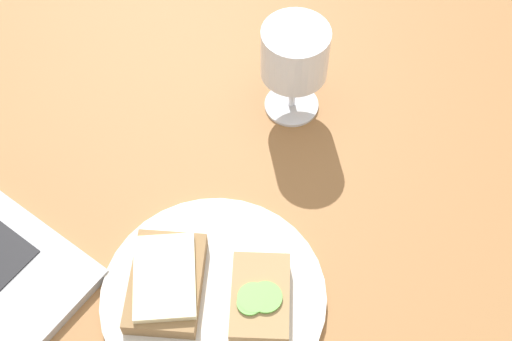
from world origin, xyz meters
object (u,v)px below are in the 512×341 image
sandwich_with_cucumber (260,299)px  wine_glass (295,57)px  plate (214,297)px  sandwich_with_cheese (166,281)px

sandwich_with_cucumber → wine_glass: size_ratio=0.85×
plate → sandwich_with_cucumber: size_ratio=2.15×
sandwich_with_cheese → sandwich_with_cucumber: sandwich_with_cheese is taller
plate → wine_glass: 29.50cm
sandwich_with_cheese → wine_glass: 30.14cm
wine_glass → sandwich_with_cheese: bearing=-172.4°
plate → sandwich_with_cheese: size_ratio=1.78×
sandwich_with_cheese → plate: bearing=-64.2°
sandwich_with_cucumber → sandwich_with_cheese: bearing=115.5°
sandwich_with_cheese → sandwich_with_cucumber: (4.39, -9.19, -0.07)cm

